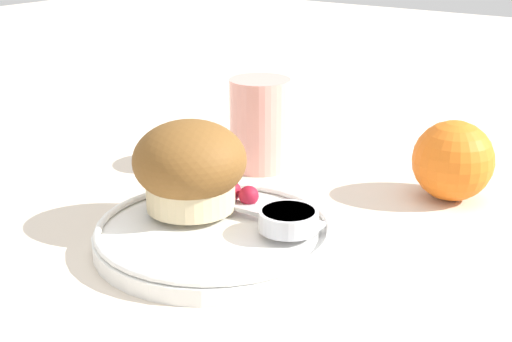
{
  "coord_description": "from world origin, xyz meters",
  "views": [
    {
      "loc": [
        0.34,
        -0.42,
        0.26
      ],
      "look_at": [
        0.01,
        0.05,
        0.06
      ],
      "focal_mm": 50.0,
      "sensor_mm": 36.0,
      "label": 1
    }
  ],
  "objects_px": {
    "muffin": "(190,167)",
    "juice_glass": "(260,124)",
    "butter_knife": "(234,205)",
    "orange_fruit": "(453,161)"
  },
  "relations": [
    {
      "from": "butter_knife",
      "to": "juice_glass",
      "type": "xyz_separation_m",
      "value": [
        -0.07,
        0.14,
        0.03
      ]
    },
    {
      "from": "butter_knife",
      "to": "juice_glass",
      "type": "height_order",
      "value": "juice_glass"
    },
    {
      "from": "juice_glass",
      "to": "butter_knife",
      "type": "bearing_deg",
      "value": -62.59
    },
    {
      "from": "butter_knife",
      "to": "orange_fruit",
      "type": "relative_size",
      "value": 2.24
    },
    {
      "from": "orange_fruit",
      "to": "juice_glass",
      "type": "height_order",
      "value": "juice_glass"
    },
    {
      "from": "orange_fruit",
      "to": "muffin",
      "type": "bearing_deg",
      "value": -128.43
    },
    {
      "from": "muffin",
      "to": "juice_glass",
      "type": "bearing_deg",
      "value": 104.86
    },
    {
      "from": "juice_glass",
      "to": "orange_fruit",
      "type": "bearing_deg",
      "value": 10.19
    },
    {
      "from": "muffin",
      "to": "juice_glass",
      "type": "height_order",
      "value": "same"
    },
    {
      "from": "muffin",
      "to": "juice_glass",
      "type": "xyz_separation_m",
      "value": [
        -0.04,
        0.16,
        -0.01
      ]
    }
  ]
}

